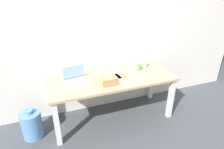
% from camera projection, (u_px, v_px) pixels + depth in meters
% --- Properties ---
extents(ground_plane, '(8.00, 8.00, 0.00)m').
position_uv_depth(ground_plane, '(112.00, 117.00, 3.24)').
color(ground_plane, '#42474C').
extents(back_wall, '(5.20, 0.08, 2.60)m').
position_uv_depth(back_wall, '(103.00, 32.00, 3.01)').
color(back_wall, silver).
rests_on(back_wall, ground).
extents(desk, '(1.87, 0.72, 0.73)m').
position_uv_depth(desk, '(112.00, 83.00, 2.95)').
color(desk, tan).
rests_on(desk, ground).
extents(laptop_left, '(0.35, 0.29, 0.23)m').
position_uv_depth(laptop_left, '(76.00, 78.00, 2.78)').
color(laptop_left, silver).
rests_on(laptop_left, desk).
extents(beer_bottle, '(0.06, 0.06, 0.24)m').
position_uv_depth(beer_bottle, '(145.00, 63.00, 3.18)').
color(beer_bottle, '#99B7C1').
rests_on(beer_bottle, desk).
extents(computer_mouse, '(0.10, 0.12, 0.03)m').
position_uv_depth(computer_mouse, '(124.00, 76.00, 2.93)').
color(computer_mouse, gold).
rests_on(computer_mouse, desk).
extents(cardboard_box, '(0.23, 0.16, 0.11)m').
position_uv_depth(cardboard_box, '(109.00, 81.00, 2.70)').
color(cardboard_box, tan).
rests_on(cardboard_box, desk).
extents(coffee_mug, '(0.08, 0.08, 0.09)m').
position_uv_depth(coffee_mug, '(139.00, 67.00, 3.13)').
color(coffee_mug, '#4C9E56').
rests_on(coffee_mug, desk).
extents(paper_sheet_center, '(0.26, 0.33, 0.00)m').
position_uv_depth(paper_sheet_center, '(116.00, 79.00, 2.87)').
color(paper_sheet_center, white).
rests_on(paper_sheet_center, desk).
extents(paper_sheet_near_back, '(0.24, 0.31, 0.00)m').
position_uv_depth(paper_sheet_near_back, '(116.00, 74.00, 3.00)').
color(paper_sheet_near_back, white).
rests_on(paper_sheet_near_back, desk).
extents(paper_yellow_folder, '(0.27, 0.33, 0.00)m').
position_uv_depth(paper_yellow_folder, '(99.00, 83.00, 2.76)').
color(paper_yellow_folder, '#F4E06B').
rests_on(paper_yellow_folder, desk).
extents(water_cooler_jug, '(0.28, 0.28, 0.45)m').
position_uv_depth(water_cooler_jug, '(32.00, 124.00, 2.76)').
color(water_cooler_jug, '#598CC6').
rests_on(water_cooler_jug, ground).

